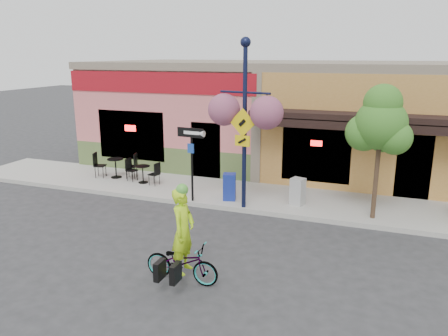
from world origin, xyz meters
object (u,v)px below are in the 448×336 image
(lamp_post, at_px, (245,126))
(cyclist_rider, at_px, (183,242))
(one_way_sign, at_px, (192,165))
(newspaper_box_grey, at_px, (298,191))
(building, at_px, (304,114))
(newspaper_box_blue, at_px, (229,187))
(street_tree, at_px, (378,152))
(bicycle, at_px, (182,262))

(lamp_post, bearing_deg, cyclist_rider, -78.76)
(one_way_sign, relative_size, newspaper_box_grey, 2.80)
(lamp_post, xyz_separation_m, newspaper_box_grey, (1.54, 0.82, -2.15))
(building, distance_m, newspaper_box_blue, 6.68)
(lamp_post, height_order, one_way_sign, lamp_post)
(lamp_post, bearing_deg, one_way_sign, -170.20)
(cyclist_rider, xyz_separation_m, street_tree, (3.74, 5.05, 1.18))
(bicycle, distance_m, newspaper_box_grey, 5.64)
(cyclist_rider, xyz_separation_m, newspaper_box_blue, (-0.77, 5.13, -0.34))
(cyclist_rider, bearing_deg, street_tree, -35.99)
(lamp_post, bearing_deg, newspaper_box_blue, 152.54)
(cyclist_rider, bearing_deg, newspaper_box_grey, -14.12)
(building, bearing_deg, one_way_sign, -108.86)
(cyclist_rider, relative_size, newspaper_box_blue, 2.10)
(one_way_sign, bearing_deg, newspaper_box_grey, 18.92)
(one_way_sign, height_order, newspaper_box_grey, one_way_sign)
(building, distance_m, bicycle, 11.63)
(lamp_post, distance_m, newspaper_box_blue, 2.29)
(lamp_post, bearing_deg, bicycle, -79.38)
(bicycle, xyz_separation_m, newspaper_box_grey, (1.47, 5.45, 0.14))
(bicycle, bearing_deg, lamp_post, 1.36)
(one_way_sign, distance_m, street_tree, 5.68)
(newspaper_box_grey, bearing_deg, newspaper_box_blue, -154.42)
(building, xyz_separation_m, bicycle, (-0.51, -11.48, -1.80))
(lamp_post, distance_m, street_tree, 3.93)
(one_way_sign, xyz_separation_m, newspaper_box_grey, (3.30, 0.82, -0.78))
(bicycle, relative_size, newspaper_box_grey, 1.95)
(newspaper_box_blue, relative_size, street_tree, 0.23)
(newspaper_box_grey, bearing_deg, cyclist_rider, -87.36)
(cyclist_rider, distance_m, one_way_sign, 5.02)
(newspaper_box_blue, bearing_deg, bicycle, -96.99)
(one_way_sign, bearing_deg, newspaper_box_blue, 29.15)
(building, relative_size, lamp_post, 3.52)
(street_tree, bearing_deg, building, 116.98)
(bicycle, xyz_separation_m, newspaper_box_blue, (-0.72, 5.13, 0.15))
(bicycle, distance_m, one_way_sign, 5.06)
(bicycle, xyz_separation_m, one_way_sign, (-1.83, 4.63, 0.92))
(lamp_post, xyz_separation_m, street_tree, (3.85, 0.41, -0.61))
(building, relative_size, street_tree, 4.61)
(building, bearing_deg, cyclist_rider, -92.30)
(lamp_post, relative_size, newspaper_box_blue, 5.78)
(building, height_order, newspaper_box_grey, building)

